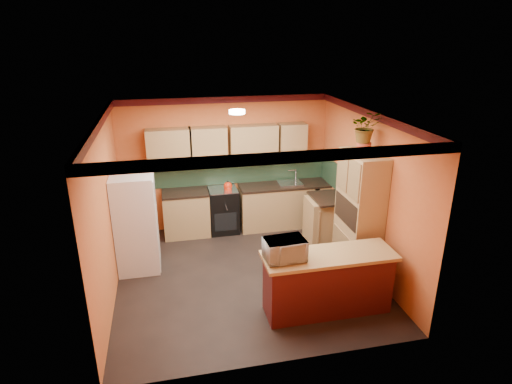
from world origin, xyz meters
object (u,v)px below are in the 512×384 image
at_px(stove, 223,210).
at_px(pantry, 359,215).
at_px(fridge, 136,223).
at_px(breakfast_bar, 327,284).
at_px(base_cabinets_back, 253,208).
at_px(microwave, 285,249).

height_order(stove, pantry, pantry).
bearing_deg(fridge, stove, 35.67).
distance_m(fridge, breakfast_bar, 3.31).
xyz_separation_m(pantry, breakfast_bar, (-0.87, -0.93, -0.61)).
bearing_deg(fridge, base_cabinets_back, 27.47).
bearing_deg(microwave, fridge, 134.26).
distance_m(pantry, microwave, 1.79).
relative_size(fridge, breakfast_bar, 0.94).
relative_size(base_cabinets_back, pantry, 1.74).
bearing_deg(stove, fridge, -144.33).
distance_m(base_cabinets_back, microwave, 3.08).
height_order(base_cabinets_back, pantry, pantry).
xyz_separation_m(base_cabinets_back, stove, (-0.62, -0.00, 0.02)).
distance_m(base_cabinets_back, pantry, 2.54).
bearing_deg(microwave, breakfast_bar, -4.30).
bearing_deg(breakfast_bar, pantry, 46.77).
xyz_separation_m(fridge, microwave, (2.07, -1.83, 0.23)).
bearing_deg(breakfast_bar, base_cabinets_back, 98.74).
xyz_separation_m(base_cabinets_back, fridge, (-2.27, -1.18, 0.41)).
height_order(base_cabinets_back, fridge, fridge).
distance_m(breakfast_bar, microwave, 0.92).
distance_m(stove, breakfast_bar, 3.19).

